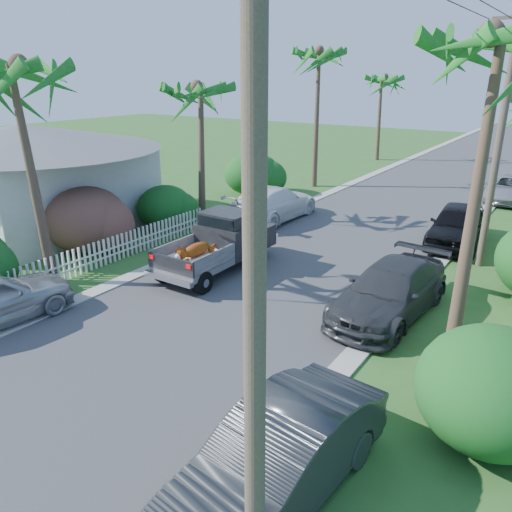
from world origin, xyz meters
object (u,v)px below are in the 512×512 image
Objects in this scene: house_left at (28,180)px; palm_l_d at (382,77)px; palm_l_a at (15,66)px; utility_pole_b at (499,140)px; palm_l_b at (199,87)px; pickup_truck at (223,241)px; parked_car_lf at (273,203)px; palm_l_c at (319,52)px; utility_pole_a at (255,285)px; parked_car_rd at (512,189)px; parked_car_rm at (390,291)px; parked_car_rf at (457,225)px; parked_car_rn at (279,458)px; palm_r_a at (500,37)px.

palm_l_d is at bearing 76.46° from house_left.
palm_l_a is at bearing -30.47° from house_left.
palm_l_a is 15.64m from utility_pole_b.
palm_l_a reaches higher than palm_l_b.
pickup_truck reaches higher than parked_car_lf.
palm_l_a is 1.11× the size of palm_l_b.
utility_pole_a is (11.60, -24.00, -3.31)m from palm_l_c.
palm_l_b is 0.96× the size of palm_l_d.
palm_l_b is (-0.60, 9.00, -0.79)m from palm_l_a.
palm_l_c reaches higher than utility_pole_a.
palm_l_c is at bearing -165.45° from parked_car_rd.
parked_car_lf is 10.41m from utility_pole_b.
parked_car_rf is (0.07, 7.84, 0.08)m from parked_car_rm.
palm_l_a is (-2.15, -10.94, 6.11)m from parked_car_lf.
parked_car_rn is at bearing 110.69° from utility_pole_a.
utility_pole_a is (7.80, -9.52, 3.59)m from pickup_truck.
palm_l_a is (-4.00, -4.52, 5.92)m from pickup_truck.
palm_l_d reaches higher than parked_car_rf.
palm_l_d is at bearing 99.22° from pickup_truck.
palm_l_b is (-11.05, -3.00, 5.32)m from parked_car_rf.
palm_l_c is 26.86m from utility_pole_a.
utility_pole_b reaches higher than parked_car_lf.
palm_r_a is (10.35, -7.94, 6.60)m from parked_car_lf.
utility_pole_a is at bearing -71.42° from palm_l_d.
palm_r_a is at bearing -24.77° from parked_car_rm.
parked_car_rn is 0.62× the size of palm_l_d.
utility_pole_a is at bearing -64.53° from parked_car_rn.
palm_l_a is 0.89× the size of palm_l_c.
palm_l_b is 0.80× the size of palm_l_c.
palm_l_a is 0.94× the size of palm_r_a.
pickup_truck is 0.90× the size of parked_car_lf.
house_left is at bearing 38.38° from parked_car_lf.
utility_pole_a is at bearing -77.23° from parked_car_rm.
palm_l_d is 30.80m from palm_r_a.
utility_pole_a is at bearing -25.82° from house_left.
palm_l_a is (-11.20, 3.41, 6.15)m from parked_car_rn.
parked_car_lf is at bearing 78.91° from palm_l_a.
parked_car_lf is 19.02m from utility_pole_a.
parked_car_lf is (-9.05, 14.35, 0.04)m from parked_car_rn.
palm_l_c reaches higher than parked_car_rf.
utility_pole_b is (11.60, -9.00, -3.31)m from palm_l_c.
palm_l_a reaches higher than house_left.
parked_car_lf is 0.63× the size of utility_pole_b.
utility_pole_b reaches higher than parked_car_rd.
parked_car_rf is 17.46m from utility_pole_a.
parked_car_rn is 0.55× the size of palm_r_a.
palm_l_a reaches higher than parked_car_lf.
palm_l_c is 12.10m from palm_l_d.
palm_r_a reaches higher than palm_l_b.
palm_l_c is 1.19× the size of palm_l_d.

